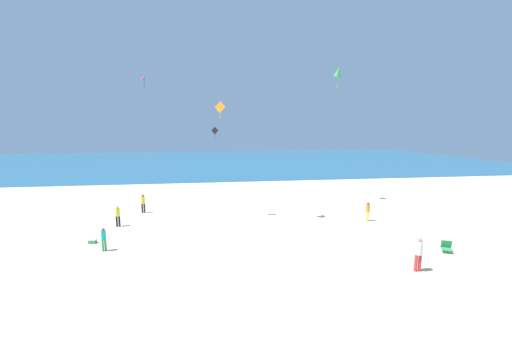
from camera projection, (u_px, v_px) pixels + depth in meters
ground_plane at (249, 217)px, 26.16m from camera, size 120.00×120.00×0.00m
ocean_water at (222, 161)px, 72.66m from camera, size 120.00×60.00×0.05m
beach_chair_far_right at (447, 247)px, 18.60m from camera, size 0.78×0.80×0.66m
beach_chair_near_camera at (320, 214)px, 26.13m from camera, size 0.84×0.82×0.58m
cooler_box at (93, 241)px, 20.07m from camera, size 0.45×0.40×0.25m
person_0 at (104, 238)px, 18.68m from camera, size 0.39×0.39×1.38m
person_1 at (368, 210)px, 24.84m from camera, size 0.36×0.36×1.49m
person_2 at (118, 214)px, 23.39m from camera, size 0.38×0.38×1.56m
person_3 at (419, 252)px, 15.97m from camera, size 0.39×0.39×1.76m
person_4 at (143, 202)px, 27.28m from camera, size 0.37×0.37×1.59m
kite_magenta at (144, 78)px, 38.16m from camera, size 0.64×0.57×1.44m
kite_green at (338, 72)px, 29.51m from camera, size 0.93×1.06×1.95m
kite_black at (215, 131)px, 44.00m from camera, size 0.94×0.51×2.02m
kite_orange at (220, 107)px, 24.37m from camera, size 0.79×0.48×1.31m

